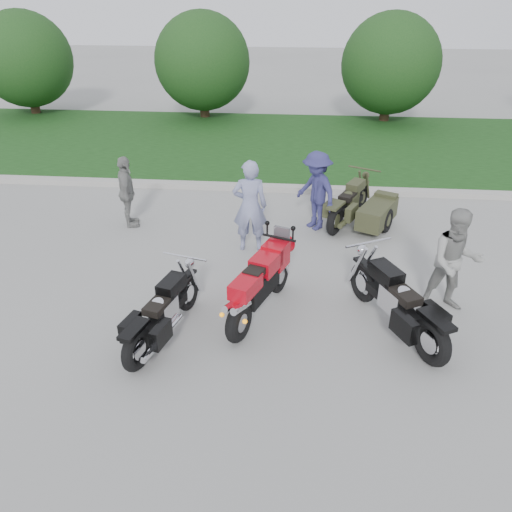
# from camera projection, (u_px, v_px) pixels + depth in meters

# --- Properties ---
(ground) EXTENTS (80.00, 80.00, 0.00)m
(ground) POSITION_uv_depth(u_px,v_px,m) (239.00, 328.00, 7.86)
(ground) COLOR #9E9E99
(ground) RESTS_ON ground
(curb) EXTENTS (60.00, 0.30, 0.15)m
(curb) POSITION_uv_depth(u_px,v_px,m) (267.00, 188.00, 13.07)
(curb) COLOR #AAA7A0
(curb) RESTS_ON ground
(grass_strip) EXTENTS (60.00, 8.00, 0.14)m
(grass_strip) POSITION_uv_depth(u_px,v_px,m) (276.00, 144.00, 16.70)
(grass_strip) COLOR #245A1F
(grass_strip) RESTS_ON ground
(tree_far_left) EXTENTS (3.60, 3.60, 4.00)m
(tree_far_left) POSITION_uv_depth(u_px,v_px,m) (25.00, 59.00, 19.40)
(tree_far_left) COLOR #3F2B1C
(tree_far_left) RESTS_ON ground
(tree_mid_left) EXTENTS (3.60, 3.60, 4.00)m
(tree_mid_left) POSITION_uv_depth(u_px,v_px,m) (202.00, 62.00, 18.85)
(tree_mid_left) COLOR #3F2B1C
(tree_mid_left) RESTS_ON ground
(tree_mid_right) EXTENTS (3.60, 3.60, 4.00)m
(tree_mid_right) POSITION_uv_depth(u_px,v_px,m) (391.00, 64.00, 18.29)
(tree_mid_right) COLOR #3F2B1C
(tree_mid_right) RESTS_ON ground
(sportbike_red) EXTENTS (0.95, 2.09, 1.03)m
(sportbike_red) POSITION_uv_depth(u_px,v_px,m) (259.00, 283.00, 7.89)
(sportbike_red) COLOR black
(sportbike_red) RESTS_ON ground
(cruiser_left) EXTENTS (0.70, 2.15, 0.84)m
(cruiser_left) POSITION_uv_depth(u_px,v_px,m) (161.00, 316.00, 7.42)
(cruiser_left) COLOR black
(cruiser_left) RESTS_ON ground
(cruiser_right) EXTENTS (1.27, 2.24, 0.94)m
(cruiser_right) POSITION_uv_depth(u_px,v_px,m) (400.00, 306.00, 7.56)
(cruiser_right) COLOR black
(cruiser_right) RESTS_ON ground
(cruiser_sidecar) EXTENTS (1.66, 2.10, 0.87)m
(cruiser_sidecar) POSITION_uv_depth(u_px,v_px,m) (365.00, 210.00, 10.96)
(cruiser_sidecar) COLOR black
(cruiser_sidecar) RESTS_ON ground
(person_stripe) EXTENTS (0.72, 0.50, 1.87)m
(person_stripe) POSITION_uv_depth(u_px,v_px,m) (250.00, 206.00, 9.79)
(person_stripe) COLOR #898FBA
(person_stripe) RESTS_ON ground
(person_grey) EXTENTS (0.87, 0.69, 1.77)m
(person_grey) POSITION_uv_depth(u_px,v_px,m) (455.00, 262.00, 7.94)
(person_grey) COLOR gray
(person_grey) RESTS_ON ground
(person_denim) EXTENTS (1.21, 1.27, 1.73)m
(person_denim) POSITION_uv_depth(u_px,v_px,m) (316.00, 191.00, 10.71)
(person_denim) COLOR navy
(person_denim) RESTS_ON ground
(person_back) EXTENTS (0.65, 1.00, 1.59)m
(person_back) POSITION_uv_depth(u_px,v_px,m) (127.00, 192.00, 10.83)
(person_back) COLOR gray
(person_back) RESTS_ON ground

